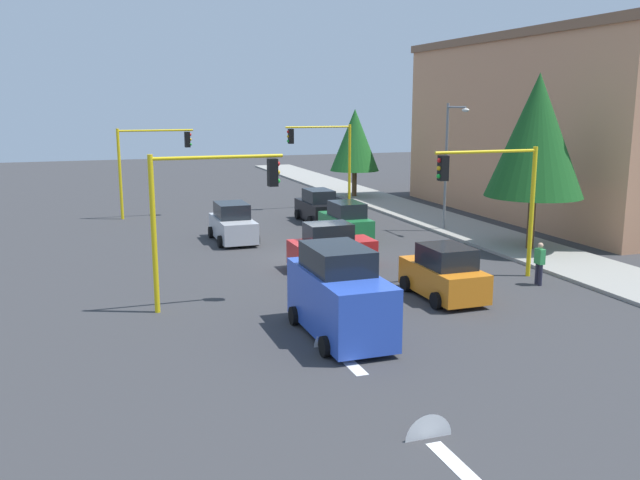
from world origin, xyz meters
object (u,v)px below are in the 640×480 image
Objects in this scene: pedestrian_crossing at (539,262)px; tree_roadside_near at (537,136)px; car_green at (346,222)px; street_lamp_curbside at (450,153)px; traffic_signal_near_right at (208,199)px; car_red at (331,248)px; car_orange at (444,274)px; traffic_signal_near_left at (494,187)px; traffic_signal_far_right at (150,155)px; delivery_van_blue at (339,295)px; car_black at (318,207)px; car_silver at (233,224)px; traffic_signal_far_left at (324,149)px; tree_roadside_far at (355,140)px.

tree_roadside_near is at bearing 146.84° from pedestrian_crossing.
car_green is at bearing -160.96° from pedestrian_crossing.
street_lamp_curbside is 11.68m from pedestrian_crossing.
car_green is at bearing 137.62° from traffic_signal_near_right.
street_lamp_curbside is 11.07m from car_red.
tree_roadside_near is at bearing 90.00° from car_red.
traffic_signal_near_right is 8.91m from car_orange.
car_green is at bearing -165.93° from traffic_signal_near_left.
traffic_signal_far_right is 24.61m from delivery_van_blue.
car_orange is at bearing -3.14° from car_black.
traffic_signal_far_right is 0.79× the size of street_lamp_curbside.
car_orange is at bearing 21.76° from car_silver.
street_lamp_curbside is 1.72× the size of car_black.
pedestrian_crossing is at bearing 19.04° from car_green.
traffic_signal_far_right is at bearing -150.51° from traffic_signal_near_left.
street_lamp_curbside reaches higher than car_silver.
delivery_van_blue is 1.21× the size of car_green.
traffic_signal_far_left is 1.41× the size of car_green.
traffic_signal_far_right is at bearing -124.94° from street_lamp_curbside.
car_orange is at bearing 78.49° from traffic_signal_near_right.
car_silver is (8.91, 3.17, -3.01)m from traffic_signal_far_right.
street_lamp_curbside is 8.61m from car_black.
tree_roadside_far is 22.28m from car_red.
street_lamp_curbside is at bearing -1.19° from tree_roadside_far.
car_orange is (21.68, 8.27, -3.01)m from traffic_signal_far_right.
traffic_signal_near_right is 11.29m from traffic_signal_near_left.
traffic_signal_near_right is at bearing -90.00° from traffic_signal_near_left.
car_green is at bearing 176.92° from car_orange.
traffic_signal_far_left is 1.02× the size of traffic_signal_far_right.
car_silver is (-11.09, 3.15, -2.92)m from traffic_signal_near_right.
traffic_signal_far_left is at bearing -43.64° from tree_roadside_far.
delivery_van_blue is (13.87, -11.68, -3.07)m from street_lamp_curbside.
tree_roadside_far is 30.84m from delivery_van_blue.
street_lamp_curbside reaches higher than traffic_signal_near_left.
traffic_signal_far_left is at bearing 156.18° from car_black.
traffic_signal_near_left is at bearing 8.03° from car_black.
traffic_signal_far_left is 1.38× the size of car_black.
car_green is at bearing 157.85° from delivery_van_blue.
tree_roadside_far reaches higher than car_silver.
tree_roadside_near is 2.19× the size of car_orange.
traffic_signal_far_right is 18.15m from street_lamp_curbside.
car_orange is (1.68, 8.24, -2.92)m from traffic_signal_near_right.
car_red is at bearing 161.40° from delivery_van_blue.
traffic_signal_far_right is 25.00m from pedestrian_crossing.
traffic_signal_far_right reaches higher than car_green.
traffic_signal_near_right reaches higher than pedestrian_crossing.
pedestrian_crossing is at bearing -11.28° from street_lamp_curbside.
street_lamp_curbside is at bearing 139.90° from delivery_van_blue.
car_red is 8.57m from pedestrian_crossing.
car_green is (-5.71, -7.29, -4.62)m from tree_roadside_near.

